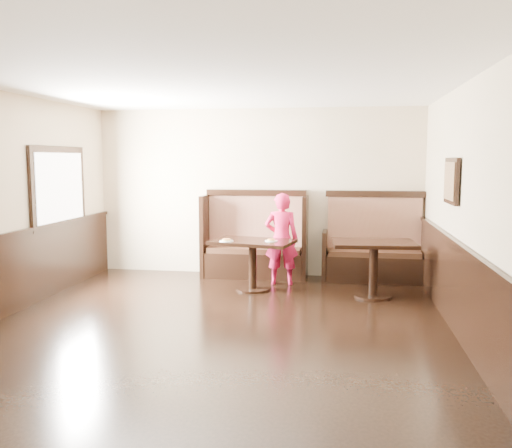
% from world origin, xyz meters
% --- Properties ---
extents(ground, '(7.00, 7.00, 0.00)m').
position_xyz_m(ground, '(0.00, 0.00, 0.00)').
color(ground, black).
rests_on(ground, ground).
extents(room_shell, '(7.00, 7.00, 7.00)m').
position_xyz_m(room_shell, '(-0.30, 0.28, 0.67)').
color(room_shell, '#C8AE91').
rests_on(room_shell, ground).
extents(booth_main, '(1.75, 0.72, 1.45)m').
position_xyz_m(booth_main, '(0.00, 3.30, 0.53)').
color(booth_main, black).
rests_on(booth_main, ground).
extents(booth_neighbor, '(1.65, 0.72, 1.45)m').
position_xyz_m(booth_neighbor, '(1.95, 3.29, 0.48)').
color(booth_neighbor, black).
rests_on(booth_neighbor, ground).
extents(table_main, '(1.31, 0.96, 0.76)m').
position_xyz_m(table_main, '(0.12, 2.33, 0.58)').
color(table_main, black).
rests_on(table_main, ground).
extents(table_neighbor, '(1.21, 0.84, 0.80)m').
position_xyz_m(table_neighbor, '(1.88, 2.20, 0.60)').
color(table_neighbor, black).
rests_on(table_neighbor, ground).
extents(child, '(0.55, 0.38, 1.44)m').
position_xyz_m(child, '(0.50, 2.78, 0.72)').
color(child, '#C81545').
rests_on(child, ground).
extents(pizza_plate_left, '(0.21, 0.21, 0.04)m').
position_xyz_m(pizza_plate_left, '(-0.24, 2.16, 0.77)').
color(pizza_plate_left, white).
rests_on(pizza_plate_left, table_main).
extents(pizza_plate_right, '(0.19, 0.19, 0.03)m').
position_xyz_m(pizza_plate_right, '(0.41, 2.28, 0.77)').
color(pizza_plate_right, white).
rests_on(pizza_plate_right, table_main).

